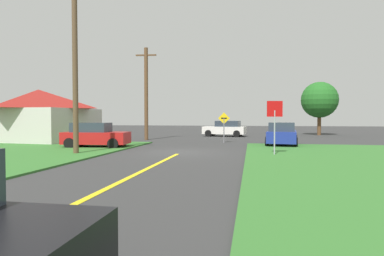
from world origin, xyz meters
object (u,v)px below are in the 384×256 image
object	(u,v)px
utility_pole_mid	(146,93)
direction_sign	(224,124)
parked_car_near_building	(95,135)
stop_sign	(275,117)
car_on_crossroad	(282,134)
car_approaching_junction	(225,129)
utility_pole_near	(75,63)
oak_tree_left	(319,100)
barn	(39,115)

from	to	relation	value
utility_pole_mid	direction_sign	bearing A→B (deg)	-15.74
parked_car_near_building	stop_sign	bearing A→B (deg)	-18.62
stop_sign	car_on_crossroad	xyz separation A→B (m)	(0.95, 6.40, -1.18)
car_approaching_junction	utility_pole_near	bearing A→B (deg)	78.82
car_on_crossroad	oak_tree_left	size ratio (longest dim) A/B	0.77
utility_pole_mid	car_on_crossroad	bearing A→B (deg)	-18.44
car_approaching_junction	barn	bearing A→B (deg)	42.22
utility_pole_near	barn	xyz separation A→B (m)	(-8.19, 8.24, -2.65)
car_on_crossroad	car_approaching_junction	bearing A→B (deg)	31.81
utility_pole_near	direction_sign	distance (m)	12.21
direction_sign	car_approaching_junction	bearing A→B (deg)	93.87
direction_sign	oak_tree_left	size ratio (longest dim) A/B	0.40
car_approaching_junction	oak_tree_left	world-z (taller)	oak_tree_left
oak_tree_left	barn	distance (m)	28.40
direction_sign	oak_tree_left	world-z (taller)	oak_tree_left
utility_pole_mid	parked_car_near_building	bearing A→B (deg)	-96.81
parked_car_near_building	barn	bearing A→B (deg)	142.97
utility_pole_near	parked_car_near_building	bearing A→B (deg)	103.02
parked_car_near_building	utility_pole_mid	distance (m)	8.33
utility_pole_mid	oak_tree_left	bearing A→B (deg)	33.12
utility_pole_mid	oak_tree_left	xyz separation A→B (m)	(16.47, 10.75, -0.20)
parked_car_near_building	utility_pole_mid	size ratio (longest dim) A/B	0.53
utility_pole_near	utility_pole_mid	size ratio (longest dim) A/B	1.16
stop_sign	oak_tree_left	world-z (taller)	oak_tree_left
utility_pole_near	car_approaching_junction	bearing A→B (deg)	70.43
stop_sign	utility_pole_near	size ratio (longest dim) A/B	0.30
car_on_crossroad	car_approaching_junction	distance (m)	11.41
direction_sign	barn	world-z (taller)	barn
parked_car_near_building	oak_tree_left	xyz separation A→B (m)	(17.38, 18.34, 3.11)
stop_sign	oak_tree_left	size ratio (longest dim) A/B	0.47
parked_car_near_building	utility_pole_mid	world-z (taller)	utility_pole_mid
oak_tree_left	barn	world-z (taller)	oak_tree_left
stop_sign	direction_sign	world-z (taller)	stop_sign
stop_sign	utility_pole_mid	size ratio (longest dim) A/B	0.35
car_on_crossroad	direction_sign	distance (m)	4.61
parked_car_near_building	utility_pole_near	xyz separation A→B (m)	(0.88, -3.80, 3.98)
car_on_crossroad	barn	world-z (taller)	barn
direction_sign	car_on_crossroad	bearing A→B (deg)	-22.74
utility_pole_mid	oak_tree_left	distance (m)	19.67
stop_sign	direction_sign	xyz separation A→B (m)	(-3.25, 8.17, -0.52)
car_on_crossroad	utility_pole_mid	world-z (taller)	utility_pole_mid
utility_pole_mid	direction_sign	xyz separation A→B (m)	(6.96, -1.96, -2.65)
car_approaching_junction	direction_sign	bearing A→B (deg)	102.26
parked_car_near_building	car_approaching_junction	size ratio (longest dim) A/B	0.93
car_approaching_junction	utility_pole_mid	bearing A→B (deg)	54.47
car_on_crossroad	utility_pole_mid	bearing A→B (deg)	78.55
stop_sign	direction_sign	bearing A→B (deg)	-80.59
oak_tree_left	utility_pole_mid	bearing A→B (deg)	-146.88
barn	utility_pole_mid	bearing A→B (deg)	21.02
car_approaching_junction	utility_pole_near	size ratio (longest dim) A/B	0.49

